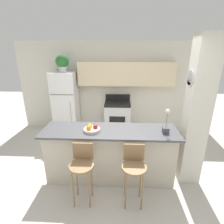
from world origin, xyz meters
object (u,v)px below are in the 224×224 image
at_px(stove_range, 117,117).
at_px(potted_plant_on_fridge, 62,62).
at_px(orchid_vase, 166,125).
at_px(fruit_bowl, 92,129).
at_px(refrigerator, 66,103).
at_px(bar_stool_left, 82,165).
at_px(bar_stool_right, 134,167).

relative_size(stove_range, potted_plant_on_fridge, 2.41).
xyz_separation_m(potted_plant_on_fridge, orchid_vase, (2.32, -2.03, -0.88)).
bearing_deg(orchid_vase, fruit_bowl, 179.48).
xyz_separation_m(refrigerator, bar_stool_left, (0.98, -2.53, -0.23)).
height_order(bar_stool_left, orchid_vase, orchid_vase).
distance_m(stove_range, potted_plant_on_fridge, 2.13).
bearing_deg(stove_range, refrigerator, -179.86).
relative_size(potted_plant_on_fridge, orchid_vase, 1.04).
relative_size(bar_stool_left, bar_stool_right, 1.00).
bearing_deg(potted_plant_on_fridge, stove_range, 0.14).
bearing_deg(bar_stool_left, refrigerator, 111.24).
relative_size(refrigerator, fruit_bowl, 6.28).
distance_m(bar_stool_left, fruit_bowl, 0.63).
distance_m(potted_plant_on_fridge, orchid_vase, 3.20).
distance_m(refrigerator, orchid_vase, 3.09).
relative_size(refrigerator, stove_range, 1.63).
height_order(bar_stool_left, fruit_bowl, fruit_bowl).
height_order(bar_stool_left, potted_plant_on_fridge, potted_plant_on_fridge).
bearing_deg(refrigerator, orchid_vase, -41.30).
distance_m(stove_range, bar_stool_right, 2.56).
bearing_deg(stove_range, bar_stool_right, -83.51).
bearing_deg(stove_range, orchid_vase, -67.67).
xyz_separation_m(stove_range, orchid_vase, (0.84, -2.04, 0.66)).
distance_m(bar_stool_left, bar_stool_right, 0.78).
bearing_deg(bar_stool_left, orchid_vase, 20.37).
height_order(stove_range, potted_plant_on_fridge, potted_plant_on_fridge).
distance_m(stove_range, bar_stool_left, 2.59).
distance_m(refrigerator, bar_stool_right, 3.09).
height_order(refrigerator, potted_plant_on_fridge, potted_plant_on_fridge).
relative_size(refrigerator, bar_stool_left, 1.81).
xyz_separation_m(bar_stool_left, orchid_vase, (1.33, 0.49, 0.47)).
bearing_deg(fruit_bowl, refrigerator, 117.77).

